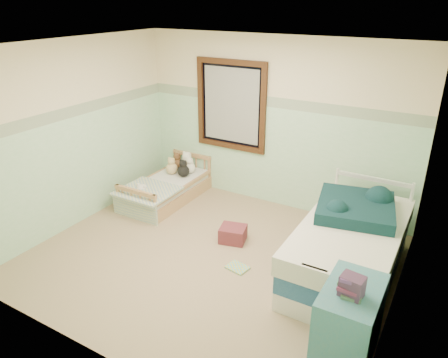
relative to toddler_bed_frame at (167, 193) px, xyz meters
The scene contains 29 objects.
floor 1.79m from the toddler_bed_frame, 36.00° to the right, with size 4.20×3.60×0.02m, color #987D61.
ceiling 3.00m from the toddler_bed_frame, 36.00° to the right, with size 4.20×3.60×0.02m, color silver.
wall_back 2.00m from the toddler_bed_frame, 27.43° to the left, with size 4.20×0.04×2.50m, color beige.
wall_front 3.40m from the toddler_bed_frame, 63.11° to the right, with size 4.20×0.04×2.50m, color beige.
wall_left 1.69m from the toddler_bed_frame, 121.95° to the right, with size 0.04×3.60×2.50m, color beige.
wall_right 3.87m from the toddler_bed_frame, 16.50° to the right, with size 0.04×3.60×2.50m, color beige.
wainscot_mint 1.75m from the toddler_bed_frame, 26.96° to the left, with size 4.20×0.01×1.50m, color #9AD0A1.
border_strip 2.19m from the toddler_bed_frame, 26.96° to the left, with size 4.20×0.01×0.15m, color #537A55.
window_frame 1.70m from the toddler_bed_frame, 43.61° to the left, with size 1.16×0.06×1.36m, color black.
window_blinds 1.71m from the toddler_bed_frame, 44.01° to the left, with size 0.92×0.01×1.12m, color #B3B3AC.
toddler_bed_frame is the anchor object (origin of this frame).
toddler_mattress 0.16m from the toddler_bed_frame, ahead, with size 0.68×1.42×0.12m, color silver.
patchwork_quilt 0.52m from the toddler_bed_frame, 90.00° to the right, with size 0.81×0.74×0.03m, color #7494B0.
plush_bed_brown 0.61m from the toddler_bed_frame, 106.70° to the left, with size 0.19×0.19×0.19m, color brown.
plush_bed_white 0.60m from the toddler_bed_frame, 84.29° to the left, with size 0.23×0.23×0.23m, color white.
plush_bed_tan 0.43m from the toddler_bed_frame, 109.65° to the left, with size 0.19×0.19×0.19m, color #D9BA7F.
plush_bed_dark 0.44m from the toddler_bed_frame, 65.10° to the left, with size 0.19×0.19×0.19m, color black.
plush_floor_cream 0.45m from the toddler_bed_frame, 107.96° to the right, with size 0.27×0.27×0.27m, color silver.
plush_floor_tan 0.38m from the toddler_bed_frame, 158.17° to the right, with size 0.23×0.23×0.23m, color #D9BA7F.
twin_bed_frame 3.05m from the toddler_bed_frame, 10.59° to the right, with size 0.99×1.97×0.22m, color white.
twin_boxspring 3.06m from the toddler_bed_frame, 10.59° to the right, with size 0.99×1.97×0.22m, color navy.
twin_mattress 3.08m from the toddler_bed_frame, 10.59° to the right, with size 1.03×2.01×0.22m, color white.
teal_blanket 3.02m from the toddler_bed_frame, ahead, with size 0.84×0.89×0.14m, color #0D343A.
dresser 3.76m from the toddler_bed_frame, 28.04° to the right, with size 0.46×0.74×0.74m, color teal.
book_stack 3.86m from the toddler_bed_frame, 29.26° to the right, with size 0.18×0.14×0.18m, color brown.
red_pillow 1.61m from the toddler_bed_frame, 20.68° to the right, with size 0.33×0.29×0.20m, color maroon.
floor_book 2.14m from the toddler_bed_frame, 30.27° to the right, with size 0.25×0.19×0.02m, color gold.
extra_plush_0 0.56m from the toddler_bed_frame, 73.74° to the left, with size 0.18×0.18×0.18m, color white.
extra_plush_1 0.59m from the toddler_bed_frame, 85.11° to the left, with size 0.20×0.20×0.20m, color silver.
Camera 1 is at (2.36, -3.71, 2.97)m, focal length 33.87 mm.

